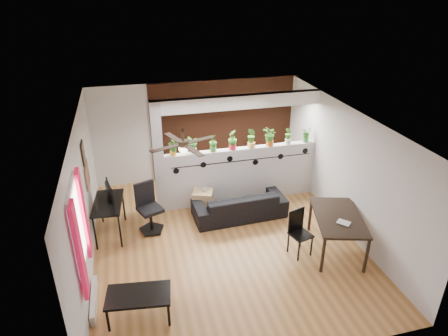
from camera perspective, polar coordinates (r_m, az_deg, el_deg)
room_shell at (r=7.70m, az=0.04°, el=-2.31°), size 6.30×7.10×2.90m
partition_wall at (r=9.46m, az=2.49°, el=-0.92°), size 3.60×0.18×1.35m
ceiling_header at (r=8.80m, az=2.71°, el=9.44°), size 3.60×0.18×0.30m
pier_column at (r=8.87m, az=-9.34°, el=1.32°), size 0.22×0.20×2.60m
brick_panel at (r=10.51m, az=0.26°, el=5.63°), size 3.90×0.05×2.60m
vine_decal at (r=9.20m, az=2.71°, el=1.07°), size 3.31×0.01×0.30m
window_assembly at (r=6.43m, az=-19.97°, el=-8.09°), size 0.09×1.30×1.55m
baseboard_heater at (r=7.29m, az=-18.10°, el=-17.41°), size 0.08×1.00×0.18m
corkboard at (r=8.38m, az=-18.97°, el=-0.97°), size 0.03×0.60×0.45m
framed_art at (r=8.13m, az=-19.50°, el=2.02°), size 0.03×0.34×0.44m
ceiling_fan at (r=6.86m, az=-5.83°, el=3.25°), size 1.19×1.19×0.43m
potted_plant_0 at (r=8.80m, az=-7.33°, el=3.05°), size 0.19×0.22×0.38m
potted_plant_1 at (r=8.85m, az=-4.43°, el=3.43°), size 0.22×0.24×0.41m
potted_plant_2 at (r=8.93m, az=-1.58°, el=3.69°), size 0.26×0.25×0.40m
potted_plant_3 at (r=9.03m, az=1.22°, el=4.11°), size 0.25×0.28×0.45m
potted_plant_4 at (r=9.14m, az=3.96°, el=4.41°), size 0.26×0.29×0.47m
potted_plant_5 at (r=9.29m, az=6.62°, el=4.62°), size 0.27×0.30×0.47m
potted_plant_6 at (r=9.46m, az=9.18°, el=4.65°), size 0.17×0.21×0.40m
potted_plant_7 at (r=9.65m, az=11.65°, el=4.75°), size 0.22×0.22×0.36m
sofa at (r=8.99m, az=2.23°, el=-5.30°), size 2.00×0.86×0.58m
cube_shelf at (r=9.15m, az=-3.03°, el=-4.82°), size 0.55×0.52×0.54m
cup at (r=9.00m, az=-2.77°, el=-3.02°), size 0.14×0.14×0.10m
computer_desk at (r=8.51m, az=-16.23°, el=-5.12°), size 0.66×1.12×0.78m
monitor at (r=8.56m, az=-16.36°, el=-3.64°), size 0.34×0.12×0.19m
office_chair at (r=8.57m, az=-10.68°, el=-6.02°), size 0.59×0.59×1.07m
dining_table at (r=8.03m, az=16.01°, el=-7.12°), size 1.22×1.61×0.78m
book at (r=7.72m, az=16.52°, el=-7.80°), size 0.29×0.29×0.02m
folding_chair at (r=7.89m, az=10.56°, el=-8.43°), size 0.46×0.46×0.93m
coffee_table at (r=6.67m, az=-12.12°, el=-17.52°), size 1.06×0.68×0.47m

